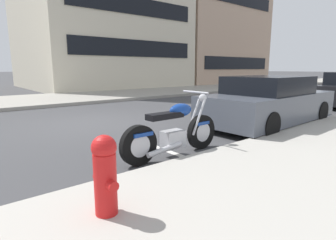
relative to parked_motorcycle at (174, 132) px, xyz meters
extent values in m
plane|color=#3D3D3F|center=(0.09, 3.66, -0.44)|extent=(260.00, 260.00, 0.00)
cube|color=gray|center=(12.09, 10.16, -0.37)|extent=(120.00, 5.00, 0.14)
cube|color=silver|center=(0.09, 0.26, -0.43)|extent=(0.12, 2.20, 0.01)
cylinder|color=black|center=(0.71, 0.02, -0.11)|extent=(0.66, 0.12, 0.66)
cylinder|color=silver|center=(0.71, 0.02, -0.11)|extent=(0.37, 0.13, 0.36)
cylinder|color=black|center=(-0.75, -0.01, -0.11)|extent=(0.66, 0.12, 0.66)
cylinder|color=silver|center=(-0.75, -0.01, -0.11)|extent=(0.37, 0.13, 0.36)
cube|color=silver|center=(-0.02, 0.00, -0.12)|extent=(0.40, 0.27, 0.30)
cube|color=black|center=(-0.20, 0.00, 0.31)|extent=(0.68, 0.23, 0.10)
ellipsoid|color=navy|center=(0.16, 0.01, 0.37)|extent=(0.48, 0.25, 0.24)
cube|color=navy|center=(-0.70, -0.01, 0.08)|extent=(0.36, 0.19, 0.06)
cube|color=navy|center=(0.69, 0.02, 0.08)|extent=(0.32, 0.17, 0.06)
cylinder|color=silver|center=(0.56, 0.08, 0.21)|extent=(0.34, 0.05, 0.65)
cylinder|color=silver|center=(0.56, -0.06, 0.21)|extent=(0.34, 0.05, 0.65)
cylinder|color=silver|center=(0.53, 0.01, 0.67)|extent=(0.05, 0.62, 0.04)
sphere|color=silver|center=(0.73, 0.02, 0.55)|extent=(0.15, 0.15, 0.15)
cylinder|color=silver|center=(-0.32, -0.14, -0.22)|extent=(0.71, 0.10, 0.16)
cube|color=#4C515B|center=(3.75, 0.40, 0.08)|extent=(4.30, 1.88, 0.72)
cube|color=black|center=(3.63, 0.40, 0.67)|extent=(2.19, 1.68, 0.45)
cylinder|color=black|center=(5.13, 1.24, -0.13)|extent=(0.63, 0.24, 0.62)
cylinder|color=black|center=(5.17, -0.36, -0.13)|extent=(0.63, 0.24, 0.62)
cylinder|color=black|center=(2.32, 1.16, -0.13)|extent=(0.63, 0.24, 0.62)
cylinder|color=black|center=(2.37, -0.44, -0.13)|extent=(0.63, 0.24, 0.62)
cylinder|color=black|center=(8.42, 0.95, -0.13)|extent=(0.62, 0.22, 0.62)
cylinder|color=red|center=(-1.94, -1.26, 0.01)|extent=(0.22, 0.22, 0.61)
sphere|color=red|center=(-1.94, -1.26, 0.37)|extent=(0.24, 0.24, 0.24)
cylinder|color=red|center=(-1.94, -1.12, 0.04)|extent=(0.10, 0.08, 0.10)
cylinder|color=red|center=(-1.94, -1.40, 0.04)|extent=(0.10, 0.08, 0.10)
cube|color=beige|center=(7.29, 18.21, 6.07)|extent=(11.11, 11.50, 13.02)
cube|color=black|center=(7.29, 12.43, 2.43)|extent=(9.33, 0.06, 1.10)
cube|color=black|center=(7.29, 12.43, 5.12)|extent=(9.33, 0.06, 1.10)
cube|color=tan|center=(18.48, 16.70, 4.11)|extent=(10.75, 8.47, 9.10)
cube|color=black|center=(18.48, 12.43, 1.57)|extent=(9.03, 0.06, 1.10)
camera|label=1|loc=(-3.03, -3.55, 1.11)|focal=29.12mm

